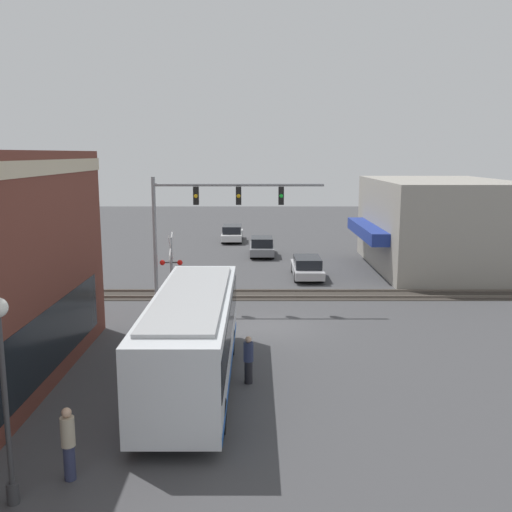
{
  "coord_description": "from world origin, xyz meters",
  "views": [
    {
      "loc": [
        -24.99,
        0.66,
        7.82
      ],
      "look_at": [
        5.01,
        0.66,
        2.4
      ],
      "focal_mm": 40.0,
      "sensor_mm": 36.0,
      "label": 1
    }
  ],
  "objects_px": {
    "parked_car_white": "(232,234)",
    "pedestrian_near_bus": "(248,359)",
    "streetlamp": "(4,384)",
    "crossing_signal": "(171,263)",
    "parked_car_grey": "(262,247)",
    "parked_car_silver": "(307,268)",
    "pedestrian_by_lamp": "(68,443)",
    "city_bus": "(193,335)"
  },
  "relations": [
    {
      "from": "city_bus",
      "to": "pedestrian_near_bus",
      "type": "xyz_separation_m",
      "value": [
        0.15,
        -1.88,
        -0.93
      ]
    },
    {
      "from": "parked_car_silver",
      "to": "parked_car_white",
      "type": "bearing_deg",
      "value": 19.46
    },
    {
      "from": "pedestrian_near_bus",
      "to": "parked_car_grey",
      "type": "bearing_deg",
      "value": -1.66
    },
    {
      "from": "pedestrian_near_bus",
      "to": "pedestrian_by_lamp",
      "type": "relative_size",
      "value": 0.91
    },
    {
      "from": "city_bus",
      "to": "parked_car_silver",
      "type": "xyz_separation_m",
      "value": [
        17.17,
        -5.4,
        -1.14
      ]
    },
    {
      "from": "city_bus",
      "to": "parked_car_silver",
      "type": "height_order",
      "value": "city_bus"
    },
    {
      "from": "streetlamp",
      "to": "parked_car_grey",
      "type": "height_order",
      "value": "streetlamp"
    },
    {
      "from": "parked_car_grey",
      "to": "pedestrian_near_bus",
      "type": "distance_m",
      "value": 24.84
    },
    {
      "from": "parked_car_white",
      "to": "pedestrian_near_bus",
      "type": "height_order",
      "value": "pedestrian_near_bus"
    },
    {
      "from": "parked_car_white",
      "to": "pedestrian_by_lamp",
      "type": "bearing_deg",
      "value": 176.43
    },
    {
      "from": "crossing_signal",
      "to": "parked_car_silver",
      "type": "bearing_deg",
      "value": -47.82
    },
    {
      "from": "pedestrian_near_bus",
      "to": "streetlamp",
      "type": "bearing_deg",
      "value": 142.61
    },
    {
      "from": "parked_car_silver",
      "to": "parked_car_grey",
      "type": "height_order",
      "value": "parked_car_grey"
    },
    {
      "from": "parked_car_silver",
      "to": "pedestrian_by_lamp",
      "type": "relative_size",
      "value": 2.56
    },
    {
      "from": "city_bus",
      "to": "parked_car_white",
      "type": "relative_size",
      "value": 2.15
    },
    {
      "from": "parked_car_grey",
      "to": "parked_car_silver",
      "type": "bearing_deg",
      "value": -160.28
    },
    {
      "from": "parked_car_silver",
      "to": "pedestrian_by_lamp",
      "type": "xyz_separation_m",
      "value": [
        -22.91,
        7.78,
        0.32
      ]
    },
    {
      "from": "crossing_signal",
      "to": "parked_car_white",
      "type": "distance_m",
      "value": 22.35
    },
    {
      "from": "streetlamp",
      "to": "parked_car_grey",
      "type": "bearing_deg",
      "value": -10.65
    },
    {
      "from": "crossing_signal",
      "to": "parked_car_silver",
      "type": "relative_size",
      "value": 0.8
    },
    {
      "from": "parked_car_grey",
      "to": "parked_car_white",
      "type": "relative_size",
      "value": 0.91
    },
    {
      "from": "crossing_signal",
      "to": "pedestrian_by_lamp",
      "type": "distance_m",
      "value": 16.07
    },
    {
      "from": "crossing_signal",
      "to": "parked_car_white",
      "type": "bearing_deg",
      "value": -5.7
    },
    {
      "from": "parked_car_silver",
      "to": "parked_car_white",
      "type": "xyz_separation_m",
      "value": [
        15.28,
        5.4,
        0.04
      ]
    },
    {
      "from": "parked_car_white",
      "to": "pedestrian_near_bus",
      "type": "distance_m",
      "value": 32.35
    },
    {
      "from": "crossing_signal",
      "to": "pedestrian_near_bus",
      "type": "relative_size",
      "value": 2.26
    },
    {
      "from": "streetlamp",
      "to": "city_bus",
      "type": "bearing_deg",
      "value": -26.61
    },
    {
      "from": "crossing_signal",
      "to": "parked_car_white",
      "type": "relative_size",
      "value": 0.78
    },
    {
      "from": "streetlamp",
      "to": "pedestrian_near_bus",
      "type": "height_order",
      "value": "streetlamp"
    },
    {
      "from": "streetlamp",
      "to": "parked_car_silver",
      "type": "xyz_separation_m",
      "value": [
        23.88,
        -8.76,
        -2.23
      ]
    },
    {
      "from": "streetlamp",
      "to": "pedestrian_by_lamp",
      "type": "bearing_deg",
      "value": -45.47
    },
    {
      "from": "crossing_signal",
      "to": "pedestrian_by_lamp",
      "type": "relative_size",
      "value": 2.05
    },
    {
      "from": "city_bus",
      "to": "pedestrian_by_lamp",
      "type": "bearing_deg",
      "value": 157.49
    },
    {
      "from": "crossing_signal",
      "to": "pedestrian_by_lamp",
      "type": "bearing_deg",
      "value": 179.4
    },
    {
      "from": "streetlamp",
      "to": "parked_car_silver",
      "type": "relative_size",
      "value": 1.01
    },
    {
      "from": "pedestrian_by_lamp",
      "to": "parked_car_white",
      "type": "bearing_deg",
      "value": -3.57
    },
    {
      "from": "city_bus",
      "to": "parked_car_silver",
      "type": "bearing_deg",
      "value": -17.46
    },
    {
      "from": "parked_car_grey",
      "to": "pedestrian_by_lamp",
      "type": "height_order",
      "value": "pedestrian_by_lamp"
    },
    {
      "from": "streetlamp",
      "to": "parked_car_grey",
      "type": "xyz_separation_m",
      "value": [
        31.69,
        -5.96,
        -2.19
      ]
    },
    {
      "from": "parked_car_white",
      "to": "pedestrian_by_lamp",
      "type": "distance_m",
      "value": 38.27
    },
    {
      "from": "pedestrian_by_lamp",
      "to": "city_bus",
      "type": "bearing_deg",
      "value": -22.51
    },
    {
      "from": "parked_car_silver",
      "to": "pedestrian_near_bus",
      "type": "height_order",
      "value": "pedestrian_near_bus"
    }
  ]
}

